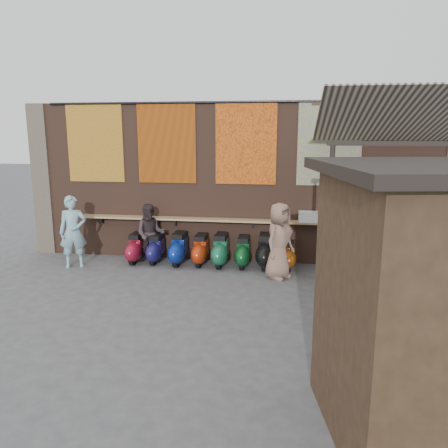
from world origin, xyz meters
name	(u,v)px	position (x,y,z in m)	size (l,w,h in m)	color
ground	(217,295)	(0.00, 0.00, 0.00)	(70.00, 70.00, 0.00)	#474749
brick_wall	(235,183)	(0.00, 2.70, 2.00)	(10.00, 0.40, 4.00)	brown
pier_left	(45,180)	(-5.20, 2.70, 2.00)	(0.50, 0.50, 4.00)	#4C4238
eating_counter	(233,220)	(0.00, 2.33, 1.10)	(8.00, 0.32, 0.05)	#9E7A51
shelf_box	(311,217)	(1.93, 2.30, 1.25)	(0.58, 0.30, 0.25)	white
tapestry_redgold	(95,143)	(-3.60, 2.48, 3.00)	(1.50, 0.02, 2.00)	maroon
tapestry_sun	(167,143)	(-1.70, 2.48, 3.00)	(1.50, 0.02, 2.00)	orange
tapestry_orange	(246,143)	(0.30, 2.48, 3.00)	(1.50, 0.02, 2.00)	orange
tapestry_multi	(329,144)	(2.30, 2.48, 3.00)	(1.50, 0.02, 2.00)	#2A609A
hang_rail	(234,102)	(0.00, 2.47, 3.98)	(0.06, 0.06, 9.50)	black
scooter_stool_0	(136,248)	(-2.44, 1.98, 0.37)	(0.35, 0.79, 0.75)	maroon
scooter_stool_1	(156,249)	(-1.93, 2.03, 0.36)	(0.35, 0.77, 0.73)	navy
scooter_stool_2	(179,249)	(-1.31, 1.97, 0.40)	(0.38, 0.84, 0.80)	navy
scooter_stool_3	(201,250)	(-0.76, 2.02, 0.38)	(0.36, 0.80, 0.76)	#AE2C0D
scooter_stool_4	(221,250)	(-0.25, 1.98, 0.40)	(0.38, 0.84, 0.80)	#196744
scooter_stool_5	(243,252)	(0.31, 2.01, 0.38)	(0.36, 0.79, 0.75)	#0E4920
scooter_stool_6	(265,251)	(0.84, 2.02, 0.41)	(0.39, 0.87, 0.83)	black
scooter_stool_7	(289,256)	(1.43, 2.00, 0.34)	(0.32, 0.71, 0.67)	#833C0B
diner_left	(73,232)	(-3.81, 1.40, 0.89)	(0.65, 0.42, 1.77)	#82AFBD
diner_right	(150,234)	(-2.05, 2.00, 0.76)	(0.74, 0.57, 1.52)	#32272B
shopper_navy	(424,256)	(3.98, 0.20, 0.95)	(1.11, 0.46, 1.90)	#161633
shopper_tan	(279,241)	(1.20, 1.30, 0.87)	(0.85, 0.55, 1.74)	#836353
stall_sign	(422,231)	(3.03, -2.75, 2.06)	(1.20, 0.04, 0.50)	gold
stall_shelf	(414,309)	(3.03, -2.75, 1.04)	(2.18, 0.10, 0.06)	#473321
awning_canvas	(400,117)	(3.50, 0.90, 3.55)	(3.20, 3.40, 0.03)	beige
awning_ledger	(385,102)	(3.50, 2.49, 3.95)	(3.30, 0.08, 0.12)	#33261C
awning_header	(420,144)	(3.50, -0.60, 3.08)	(3.00, 0.08, 0.08)	black
awning_post_left	(329,231)	(2.10, -0.60, 1.55)	(0.09, 0.09, 3.10)	black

